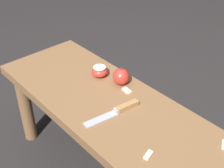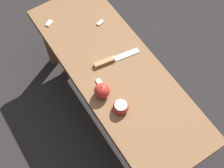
% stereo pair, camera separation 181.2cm
% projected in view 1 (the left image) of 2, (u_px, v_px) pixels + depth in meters
% --- Properties ---
extents(wooden_bench, '(1.13, 0.41, 0.45)m').
position_uv_depth(wooden_bench, '(111.00, 120.00, 1.28)').
color(wooden_bench, brown).
rests_on(wooden_bench, ground_plane).
extents(knife, '(0.06, 0.24, 0.02)m').
position_uv_depth(knife, '(120.00, 110.00, 1.19)').
color(knife, '#9EA0A5').
rests_on(knife, wooden_bench).
extents(apple_whole, '(0.07, 0.07, 0.08)m').
position_uv_depth(apple_whole, '(121.00, 77.00, 1.33)').
color(apple_whole, red).
rests_on(apple_whole, wooden_bench).
extents(apple_cut, '(0.07, 0.07, 0.05)m').
position_uv_depth(apple_cut, '(100.00, 71.00, 1.38)').
color(apple_cut, red).
rests_on(apple_cut, wooden_bench).
extents(apple_slice_near_knife, '(0.03, 0.04, 0.01)m').
position_uv_depth(apple_slice_near_knife, '(148.00, 155.00, 1.01)').
color(apple_slice_near_knife, beige).
rests_on(apple_slice_near_knife, wooden_bench).
extents(apple_slice_near_bowl, '(0.04, 0.03, 0.01)m').
position_uv_depth(apple_slice_near_bowl, '(127.00, 90.00, 1.30)').
color(apple_slice_near_bowl, beige).
rests_on(apple_slice_near_bowl, wooden_bench).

